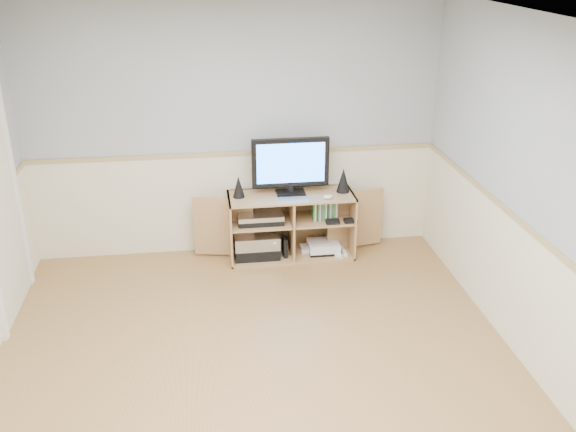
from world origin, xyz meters
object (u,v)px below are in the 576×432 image
object	(u,v)px
keyboard	(294,200)
game_consoles	(322,247)
monitor	(290,164)
media_cabinet	(290,223)

from	to	relation	value
keyboard	game_consoles	xyz separation A→B (m)	(0.31, 0.13, -0.59)
monitor	keyboard	size ratio (longest dim) A/B	2.60
media_cabinet	keyboard	world-z (taller)	keyboard
media_cabinet	game_consoles	xyz separation A→B (m)	(0.32, -0.07, -0.26)
keyboard	game_consoles	distance (m)	0.67
keyboard	game_consoles	bearing A→B (deg)	31.36
monitor	media_cabinet	bearing A→B (deg)	90.00
media_cabinet	monitor	bearing A→B (deg)	-90.00
media_cabinet	game_consoles	world-z (taller)	media_cabinet
monitor	game_consoles	xyz separation A→B (m)	(0.32, -0.06, -0.88)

